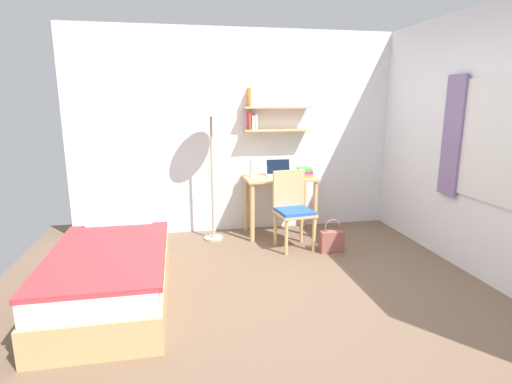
{
  "coord_description": "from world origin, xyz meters",
  "views": [
    {
      "loc": [
        -0.85,
        -3.21,
        1.71
      ],
      "look_at": [
        -0.13,
        0.51,
        0.85
      ],
      "focal_mm": 28.27,
      "sensor_mm": 36.0,
      "label": 1
    }
  ],
  "objects_px": {
    "desk": "(280,189)",
    "standing_lamp": "(211,113)",
    "laptop": "(279,172)",
    "water_bottle": "(253,169)",
    "book_stack": "(304,172)",
    "handbag": "(332,241)",
    "bed": "(112,272)",
    "desk_chair": "(293,207)"
  },
  "relations": [
    {
      "from": "desk",
      "to": "standing_lamp",
      "type": "bearing_deg",
      "value": -176.42
    },
    {
      "from": "standing_lamp",
      "to": "laptop",
      "type": "xyz_separation_m",
      "value": [
        0.87,
        0.1,
        -0.75
      ]
    },
    {
      "from": "standing_lamp",
      "to": "water_bottle",
      "type": "height_order",
      "value": "standing_lamp"
    },
    {
      "from": "desk",
      "to": "book_stack",
      "type": "height_order",
      "value": "book_stack"
    },
    {
      "from": "standing_lamp",
      "to": "laptop",
      "type": "relative_size",
      "value": 5.18
    },
    {
      "from": "desk",
      "to": "water_bottle",
      "type": "xyz_separation_m",
      "value": [
        -0.35,
        0.05,
        0.26
      ]
    },
    {
      "from": "laptop",
      "to": "handbag",
      "type": "distance_m",
      "value": 1.14
    },
    {
      "from": "handbag",
      "to": "book_stack",
      "type": "bearing_deg",
      "value": 99.44
    },
    {
      "from": "standing_lamp",
      "to": "book_stack",
      "type": "bearing_deg",
      "value": 0.51
    },
    {
      "from": "laptop",
      "to": "water_bottle",
      "type": "xyz_separation_m",
      "value": [
        -0.34,
        0.01,
        0.05
      ]
    },
    {
      "from": "water_bottle",
      "to": "book_stack",
      "type": "height_order",
      "value": "water_bottle"
    },
    {
      "from": "standing_lamp",
      "to": "handbag",
      "type": "distance_m",
      "value": 2.06
    },
    {
      "from": "bed",
      "to": "book_stack",
      "type": "relative_size",
      "value": 7.36
    },
    {
      "from": "desk_chair",
      "to": "laptop",
      "type": "distance_m",
      "value": 0.63
    },
    {
      "from": "water_bottle",
      "to": "laptop",
      "type": "bearing_deg",
      "value": -1.68
    },
    {
      "from": "standing_lamp",
      "to": "handbag",
      "type": "relative_size",
      "value": 4.47
    },
    {
      "from": "laptop",
      "to": "water_bottle",
      "type": "distance_m",
      "value": 0.35
    },
    {
      "from": "bed",
      "to": "water_bottle",
      "type": "height_order",
      "value": "water_bottle"
    },
    {
      "from": "water_bottle",
      "to": "book_stack",
      "type": "xyz_separation_m",
      "value": [
        0.66,
        -0.1,
        -0.05
      ]
    },
    {
      "from": "book_stack",
      "to": "handbag",
      "type": "bearing_deg",
      "value": -80.56
    },
    {
      "from": "bed",
      "to": "handbag",
      "type": "xyz_separation_m",
      "value": [
        2.31,
        0.67,
        -0.1
      ]
    },
    {
      "from": "desk_chair",
      "to": "water_bottle",
      "type": "distance_m",
      "value": 0.76
    },
    {
      "from": "water_bottle",
      "to": "book_stack",
      "type": "distance_m",
      "value": 0.67
    },
    {
      "from": "desk",
      "to": "desk_chair",
      "type": "height_order",
      "value": "desk_chair"
    },
    {
      "from": "bed",
      "to": "laptop",
      "type": "relative_size",
      "value": 5.58
    },
    {
      "from": "laptop",
      "to": "book_stack",
      "type": "distance_m",
      "value": 0.33
    },
    {
      "from": "bed",
      "to": "standing_lamp",
      "type": "bearing_deg",
      "value": 53.59
    },
    {
      "from": "desk",
      "to": "desk_chair",
      "type": "xyz_separation_m",
      "value": [
        0.03,
        -0.49,
        -0.11
      ]
    },
    {
      "from": "laptop",
      "to": "book_stack",
      "type": "relative_size",
      "value": 1.32
    },
    {
      "from": "desk_chair",
      "to": "water_bottle",
      "type": "xyz_separation_m",
      "value": [
        -0.38,
        0.55,
        0.38
      ]
    },
    {
      "from": "standing_lamp",
      "to": "water_bottle",
      "type": "relative_size",
      "value": 8.51
    },
    {
      "from": "desk_chair",
      "to": "book_stack",
      "type": "xyz_separation_m",
      "value": [
        0.28,
        0.45,
        0.33
      ]
    },
    {
      "from": "desk",
      "to": "laptop",
      "type": "xyz_separation_m",
      "value": [
        -0.0,
        0.04,
        0.22
      ]
    },
    {
      "from": "desk_chair",
      "to": "book_stack",
      "type": "distance_m",
      "value": 0.62
    },
    {
      "from": "book_stack",
      "to": "handbag",
      "type": "xyz_separation_m",
      "value": [
        0.12,
        -0.72,
        -0.68
      ]
    },
    {
      "from": "desk_chair",
      "to": "handbag",
      "type": "bearing_deg",
      "value": -33.84
    },
    {
      "from": "water_bottle",
      "to": "book_stack",
      "type": "bearing_deg",
      "value": -8.35
    },
    {
      "from": "desk_chair",
      "to": "book_stack",
      "type": "relative_size",
      "value": 3.52
    },
    {
      "from": "desk_chair",
      "to": "standing_lamp",
      "type": "height_order",
      "value": "standing_lamp"
    },
    {
      "from": "water_bottle",
      "to": "handbag",
      "type": "relative_size",
      "value": 0.53
    },
    {
      "from": "bed",
      "to": "desk",
      "type": "distance_m",
      "value": 2.39
    },
    {
      "from": "bed",
      "to": "desk",
      "type": "bearing_deg",
      "value": 37.2
    }
  ]
}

